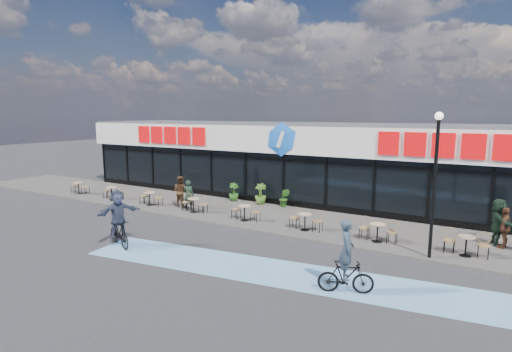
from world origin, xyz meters
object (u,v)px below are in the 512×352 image
Objects in this scene: lamp_post at (435,173)px; pedestrian_b at (498,222)px; potted_plant_right at (284,198)px; patron_right at (180,191)px; potted_plant_mid at (260,194)px; pedestrian_a at (505,228)px; potted_plant_left at (234,192)px; patron_left at (189,195)px; cyclist_a at (346,266)px; bistro_set_0 at (80,187)px.

pedestrian_b is (2.05, 2.82, -2.13)m from lamp_post.
lamp_post is 4.99× the size of potted_plant_right.
pedestrian_b is (14.92, 1.42, 0.06)m from patron_right.
pedestrian_a is at bearing -8.30° from potted_plant_mid.
potted_plant_left is at bearing -176.85° from potted_plant_mid.
patron_left is 1.00× the size of pedestrian_a.
potted_plant_left is at bearing 65.54° from pedestrian_b.
cyclist_a is at bearing -53.43° from potted_plant_right.
potted_plant_left is at bearing -122.35° from patron_right.
lamp_post reaches higher than pedestrian_b.
bistro_set_0 is at bearing -163.75° from potted_plant_mid.
potted_plant_mid is (-9.46, 4.26, -2.47)m from lamp_post.
patron_left reaches higher than potted_plant_mid.
lamp_post is 4.10m from pedestrian_a.
lamp_post is 2.78× the size of pedestrian_b.
potted_plant_left is at bearing -177.87° from potted_plant_right.
pedestrian_a is 0.86× the size of pedestrian_b.
patron_left is (-4.14, -3.11, 0.28)m from potted_plant_right.
patron_right is (-4.92, -2.88, 0.35)m from potted_plant_right.
bistro_set_0 is at bearing -165.45° from potted_plant_right.
patron_right is at bearing 153.65° from cyclist_a.
lamp_post is 4.40× the size of potted_plant_mid.
potted_plant_mid is 4.45m from patron_right.
pedestrian_a is 7.77m from cyclist_a.
pedestrian_a is (13.49, -1.61, 0.26)m from potted_plant_left.
patron_left is 11.64m from cyclist_a.
patron_right is at bearing -140.09° from potted_plant_mid.
potted_plant_mid reaches higher than potted_plant_right.
patron_right reaches higher than potted_plant_left.
patron_right is at bearing 173.76° from lamp_post.
potted_plant_left is 1.03× the size of potted_plant_right.
pedestrian_b is (10.00, -1.46, 0.41)m from potted_plant_right.
potted_plant_mid is 0.74× the size of pedestrian_a.
bistro_set_0 is 10.24m from potted_plant_left.
pedestrian_b is at bearing -5.76° from potted_plant_left.
cyclist_a is (11.15, -5.52, -0.14)m from patron_right.
potted_plant_mid is (1.75, 0.10, 0.05)m from potted_plant_left.
potted_plant_left is 12.60m from cyclist_a.
cyclist_a reaches higher than potted_plant_right.
lamp_post reaches higher than potted_plant_right.
cyclist_a is at bearing 139.12° from patron_left.
pedestrian_a is 0.72× the size of cyclist_a.
potted_plant_mid is 11.60m from pedestrian_b.
cyclist_a is (10.38, -5.29, -0.08)m from patron_left.
potted_plant_mid is 0.53× the size of cyclist_a.
lamp_post is 10.66m from potted_plant_mid.
patron_left is 0.72× the size of cyclist_a.
patron_right reaches higher than potted_plant_mid.
potted_plant_mid is at bearing -141.45° from patron_right.
cyclist_a reaches higher than pedestrian_b.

